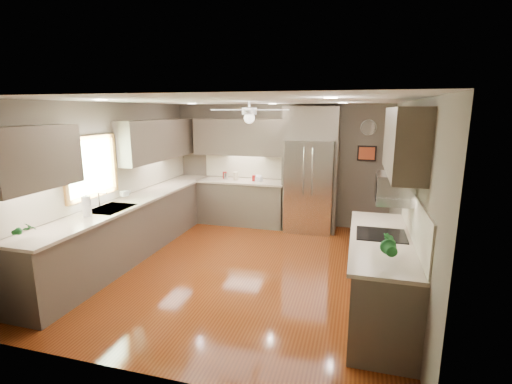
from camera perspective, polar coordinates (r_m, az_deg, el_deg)
The scene contains 28 objects.
floor at distance 5.83m, azimuth -1.81°, elevation -11.56°, with size 5.00×5.00×0.00m, color #541F0B.
ceiling at distance 5.33m, azimuth -2.00°, elevation 13.82°, with size 5.00×5.00×0.00m, color white.
wall_back at distance 7.83m, azimuth 3.61°, elevation 4.18°, with size 4.50×4.50×0.00m, color brown.
wall_front at distance 3.24m, azimuth -15.42°, elevation -8.28°, with size 4.50×4.50×0.00m, color brown.
wall_left at distance 6.47m, azimuth -21.27°, elevation 1.61°, with size 5.00×5.00×0.00m, color brown.
wall_right at distance 5.24m, azimuth 22.28°, elevation -0.85°, with size 5.00×5.00×0.00m, color brown.
canister_a at distance 7.95m, azimuth -4.83°, elevation 2.61°, with size 0.09×0.09×0.14m, color maroon.
canister_b at distance 7.86m, azimuth -4.65°, elevation 2.43°, with size 0.09×0.09×0.14m, color silver.
canister_c at distance 7.79m, azimuth -3.15°, elevation 2.51°, with size 0.10×0.10×0.16m, color #C3B792.
canister_d at distance 7.67m, azimuth -0.31°, elevation 2.14°, with size 0.08×0.08×0.13m, color maroon.
soap_bottle at distance 6.49m, azimuth -19.45°, elevation -0.17°, with size 0.08×0.09×0.19m, color white.
potted_plant_left at distance 4.88m, azimuth -32.04°, elevation -4.88°, with size 0.14×0.10×0.27m, color #1A5D24.
potted_plant_right at distance 3.78m, azimuth 19.70°, elevation -7.73°, with size 0.19×0.15×0.35m, color #1A5D24.
bowl at distance 7.64m, azimuth 0.30°, elevation 1.86°, with size 0.22×0.22×0.05m, color #C3B792.
left_run at distance 6.60m, azimuth -17.91°, elevation -4.79°, with size 0.65×4.70×1.45m.
back_run at distance 7.88m, azimuth -2.08°, elevation -1.43°, with size 1.85×0.65×1.45m.
uppers at distance 6.27m, azimuth -6.51°, elevation 7.79°, with size 4.50×4.70×0.95m.
window at distance 6.02m, azimuth -24.09°, elevation 3.52°, with size 0.05×1.12×0.92m.
sink at distance 5.97m, azimuth -21.40°, elevation -2.64°, with size 0.50×0.70×0.32m.
refrigerator at distance 7.39m, azimuth 8.37°, elevation 3.10°, with size 1.06×0.75×2.45m.
right_run at distance 4.69m, azimuth 18.61°, elevation -11.97°, with size 0.70×2.20×1.45m.
microwave at distance 4.64m, azimuth 20.50°, elevation 0.57°, with size 0.43×0.55×0.34m.
ceiling_fan at distance 5.61m, azimuth -1.04°, elevation 12.04°, with size 1.18×1.18×0.32m.
recessed_lights at distance 5.72m, azimuth -1.15°, elevation 13.67°, with size 2.84×3.14×0.01m.
wall_clock at distance 7.57m, azimuth 16.91°, elevation 9.48°, with size 0.30×0.03×0.30m.
framed_print at distance 7.60m, azimuth 16.68°, elevation 5.72°, with size 0.36×0.03×0.30m.
stool at distance 6.65m, azimuth 16.01°, elevation -6.78°, with size 0.42×0.42×0.46m.
paper_towel at distance 5.61m, azimuth -24.61°, elevation -2.00°, with size 0.12×0.12×0.30m.
Camera 1 is at (1.60, -5.08, 2.37)m, focal length 26.00 mm.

